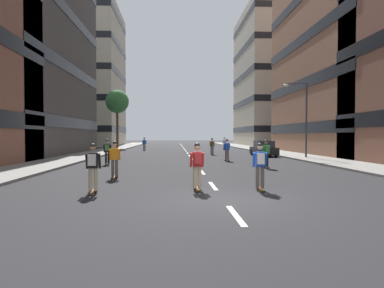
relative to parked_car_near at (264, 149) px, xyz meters
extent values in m
plane|color=black|center=(-7.30, 9.03, -0.70)|extent=(186.30, 186.30, 0.00)
cube|color=gray|center=(-17.62, 12.91, -0.63)|extent=(3.65, 85.39, 0.14)
cube|color=gray|center=(3.02, 12.91, -0.63)|extent=(3.65, 85.39, 0.14)
cube|color=silver|center=(-7.30, -24.02, -0.70)|extent=(0.16, 2.20, 0.01)
cube|color=silver|center=(-7.30, -19.02, -0.70)|extent=(0.16, 2.20, 0.01)
cube|color=silver|center=(-7.30, -14.02, -0.70)|extent=(0.16, 2.20, 0.01)
cube|color=silver|center=(-7.30, -9.02, -0.70)|extent=(0.16, 2.20, 0.01)
cube|color=silver|center=(-7.30, -4.02, -0.70)|extent=(0.16, 2.20, 0.01)
cube|color=silver|center=(-7.30, 0.98, -0.70)|extent=(0.16, 2.20, 0.01)
cube|color=silver|center=(-7.30, 5.98, -0.70)|extent=(0.16, 2.20, 0.01)
cube|color=silver|center=(-7.30, 10.98, -0.70)|extent=(0.16, 2.20, 0.01)
cube|color=silver|center=(-7.30, 15.98, -0.70)|extent=(0.16, 2.20, 0.01)
cube|color=silver|center=(-7.30, 20.98, -0.70)|extent=(0.16, 2.20, 0.01)
cube|color=silver|center=(-7.30, 25.98, -0.70)|extent=(0.16, 2.20, 0.01)
cube|color=silver|center=(-7.30, 30.98, -0.70)|extent=(0.16, 2.20, 0.01)
cube|color=silver|center=(-7.30, 35.98, -0.70)|extent=(0.16, 2.20, 0.01)
cube|color=silver|center=(-7.30, 40.98, -0.70)|extent=(0.16, 2.20, 0.01)
cube|color=silver|center=(-7.30, 45.98, -0.70)|extent=(0.16, 2.20, 0.01)
cube|color=#BCB29E|center=(-27.44, 33.57, 12.61)|extent=(15.99, 17.03, 26.62)
cube|color=black|center=(-27.44, 33.57, 2.50)|extent=(16.11, 17.15, 1.10)
cube|color=black|center=(-27.44, 33.57, 7.82)|extent=(16.11, 17.15, 1.10)
cube|color=black|center=(-27.44, 33.57, 13.14)|extent=(16.11, 17.15, 1.10)
cube|color=black|center=(-27.44, 33.57, 18.47)|extent=(16.11, 17.15, 1.10)
cube|color=black|center=(-27.44, 33.57, 23.79)|extent=(16.11, 17.15, 1.10)
cube|color=#9E6B51|center=(12.84, 2.91, 15.83)|extent=(15.99, 21.60, 33.06)
cube|color=black|center=(12.84, 2.91, 2.13)|extent=(16.11, 21.72, 1.10)
cube|color=black|center=(12.84, 2.91, 6.86)|extent=(16.11, 21.72, 1.10)
cube|color=black|center=(12.84, 2.91, 11.58)|extent=(16.11, 21.72, 1.10)
cube|color=#BCB29E|center=(12.84, 33.57, 12.53)|extent=(15.99, 19.76, 26.46)
cube|color=black|center=(12.84, 33.57, 2.48)|extent=(16.11, 19.88, 1.10)
cube|color=black|center=(12.84, 33.57, 7.77)|extent=(16.11, 19.88, 1.10)
cube|color=black|center=(12.84, 33.57, 13.06)|extent=(16.11, 19.88, 1.10)
cube|color=black|center=(12.84, 33.57, 18.35)|extent=(16.11, 19.88, 1.10)
cube|color=black|center=(12.84, 33.57, 23.64)|extent=(16.11, 19.88, 1.10)
cube|color=black|center=(0.00, 0.04, -0.17)|extent=(1.80, 4.40, 0.70)
cube|color=#2D3338|center=(0.00, -0.11, 0.50)|extent=(1.60, 2.10, 0.64)
cylinder|color=black|center=(-0.80, 1.49, -0.38)|extent=(0.22, 0.64, 0.64)
cylinder|color=black|center=(0.80, 1.49, -0.38)|extent=(0.22, 0.64, 0.64)
cylinder|color=black|center=(-0.80, -1.41, -0.38)|extent=(0.22, 0.64, 0.64)
cylinder|color=black|center=(0.80, -1.41, -0.38)|extent=(0.22, 0.64, 0.64)
cylinder|color=#4C3823|center=(-17.62, 19.90, 2.39)|extent=(0.36, 0.36, 5.89)
sphere|color=#387A3D|center=(-17.62, 19.90, 6.59)|extent=(3.59, 3.59, 3.59)
cylinder|color=#3F3F44|center=(2.66, -4.00, 2.69)|extent=(0.16, 0.16, 6.50)
cylinder|color=#3F3F44|center=(1.76, -4.00, 5.84)|extent=(1.80, 0.10, 0.10)
ellipsoid|color=silver|center=(0.86, -4.00, 5.69)|extent=(0.50, 0.30, 0.24)
cube|color=brown|center=(-4.85, 2.41, -0.62)|extent=(0.39, 0.92, 0.02)
cylinder|color=#D8BF4C|center=(-4.78, 2.72, -0.66)|extent=(0.19, 0.11, 0.07)
cylinder|color=#D8BF4C|center=(-4.92, 2.10, -0.66)|extent=(0.19, 0.11, 0.07)
cylinder|color=#594C47|center=(-4.93, 2.43, -0.21)|extent=(0.17, 0.17, 0.80)
cylinder|color=#594C47|center=(-4.76, 2.39, -0.21)|extent=(0.17, 0.17, 0.80)
cube|color=green|center=(-4.85, 2.41, 0.47)|extent=(0.36, 0.26, 0.55)
cylinder|color=green|center=(-5.05, 2.51, 0.44)|extent=(0.14, 0.24, 0.55)
cylinder|color=green|center=(-4.62, 2.41, 0.44)|extent=(0.14, 0.24, 0.55)
sphere|color=beige|center=(-4.84, 2.43, 0.92)|extent=(0.22, 0.22, 0.22)
sphere|color=black|center=(-4.84, 2.43, 0.97)|extent=(0.21, 0.21, 0.21)
cube|color=#A52626|center=(-4.89, 2.24, 0.50)|extent=(0.29, 0.21, 0.40)
cube|color=brown|center=(-3.13, -11.98, -0.62)|extent=(0.26, 0.91, 0.02)
cylinder|color=#D8BF4C|center=(-3.15, -11.66, -0.66)|extent=(0.18, 0.08, 0.07)
cylinder|color=#D8BF4C|center=(-3.11, -12.30, -0.66)|extent=(0.18, 0.08, 0.07)
cylinder|color=black|center=(-3.22, -11.99, -0.21)|extent=(0.15, 0.15, 0.80)
cylinder|color=black|center=(-3.04, -11.98, -0.21)|extent=(0.15, 0.15, 0.80)
cube|color=green|center=(-3.13, -11.98, 0.47)|extent=(0.33, 0.22, 0.55)
cylinder|color=green|center=(-3.35, -11.95, 0.44)|extent=(0.10, 0.23, 0.55)
cylinder|color=green|center=(-2.92, -11.92, 0.44)|extent=(0.10, 0.23, 0.55)
sphere|color=#997051|center=(-3.13, -11.96, 0.92)|extent=(0.22, 0.22, 0.22)
sphere|color=black|center=(-3.13, -11.96, 0.97)|extent=(0.21, 0.21, 0.21)
cube|color=#4C8C4C|center=(-3.12, -12.16, 0.50)|extent=(0.27, 0.18, 0.40)
cube|color=brown|center=(-11.70, -16.42, -0.62)|extent=(0.23, 0.91, 0.02)
cylinder|color=#D8BF4C|center=(-11.69, -16.10, -0.66)|extent=(0.18, 0.08, 0.07)
cylinder|color=#D8BF4C|center=(-11.72, -16.74, -0.66)|extent=(0.18, 0.08, 0.07)
cylinder|color=#594C47|center=(-11.79, -16.42, -0.21)|extent=(0.14, 0.14, 0.80)
cylinder|color=#594C47|center=(-11.61, -16.42, -0.21)|extent=(0.14, 0.14, 0.80)
cube|color=orange|center=(-11.70, -16.42, 0.47)|extent=(0.33, 0.21, 0.55)
cylinder|color=orange|center=(-11.92, -16.36, 0.44)|extent=(0.10, 0.23, 0.55)
cylinder|color=orange|center=(-11.48, -16.38, 0.44)|extent=(0.10, 0.23, 0.55)
sphere|color=tan|center=(-11.70, -16.40, 0.92)|extent=(0.22, 0.22, 0.22)
sphere|color=black|center=(-11.70, -16.40, 0.97)|extent=(0.21, 0.21, 0.21)
cube|color=brown|center=(-11.74, -20.53, -0.62)|extent=(0.24, 0.91, 0.02)
cylinder|color=#D8BF4C|center=(-11.76, -20.21, -0.66)|extent=(0.18, 0.08, 0.07)
cylinder|color=#D8BF4C|center=(-11.73, -20.85, -0.66)|extent=(0.18, 0.08, 0.07)
cylinder|color=tan|center=(-11.83, -20.53, -0.21)|extent=(0.15, 0.15, 0.80)
cylinder|color=tan|center=(-11.65, -20.53, -0.21)|extent=(0.15, 0.15, 0.80)
cube|color=black|center=(-11.74, -20.53, 0.47)|extent=(0.33, 0.21, 0.55)
cylinder|color=black|center=(-11.97, -20.49, 0.44)|extent=(0.10, 0.23, 0.55)
cylinder|color=black|center=(-11.53, -20.47, 0.44)|extent=(0.10, 0.23, 0.55)
sphere|color=#997051|center=(-11.75, -20.51, 0.92)|extent=(0.22, 0.22, 0.22)
sphere|color=black|center=(-11.75, -20.51, 0.97)|extent=(0.21, 0.21, 0.21)
cube|color=beige|center=(-11.74, -20.71, 0.50)|extent=(0.27, 0.17, 0.40)
cube|color=brown|center=(-12.86, 12.99, -0.62)|extent=(0.22, 0.90, 0.02)
cylinder|color=#D8BF4C|center=(-12.86, 13.31, -0.66)|extent=(0.18, 0.07, 0.07)
cylinder|color=#D8BF4C|center=(-12.85, 12.67, -0.66)|extent=(0.18, 0.07, 0.07)
cylinder|color=#594C47|center=(-12.95, 12.99, -0.21)|extent=(0.14, 0.14, 0.80)
cylinder|color=#594C47|center=(-12.77, 12.99, -0.21)|extent=(0.14, 0.14, 0.80)
cube|color=blue|center=(-12.86, 12.99, 0.47)|extent=(0.32, 0.21, 0.55)
cylinder|color=blue|center=(-13.08, 13.04, 0.44)|extent=(0.09, 0.23, 0.55)
cylinder|color=blue|center=(-12.64, 13.05, 0.44)|extent=(0.09, 0.23, 0.55)
sphere|color=#997051|center=(-12.86, 13.01, 0.92)|extent=(0.22, 0.22, 0.22)
sphere|color=black|center=(-12.86, 13.01, 0.97)|extent=(0.21, 0.21, 0.21)
cube|color=brown|center=(-8.02, -20.14, -0.62)|extent=(0.25, 0.91, 0.02)
cylinder|color=#D8BF4C|center=(-8.04, -19.82, -0.66)|extent=(0.18, 0.08, 0.07)
cylinder|color=#D8BF4C|center=(-8.00, -20.45, -0.66)|extent=(0.18, 0.08, 0.07)
cylinder|color=tan|center=(-8.11, -20.14, -0.21)|extent=(0.15, 0.15, 0.80)
cylinder|color=tan|center=(-7.93, -20.13, -0.21)|extent=(0.15, 0.15, 0.80)
cube|color=red|center=(-8.02, -20.14, 0.47)|extent=(0.33, 0.22, 0.55)
cylinder|color=red|center=(-8.24, -20.10, 0.44)|extent=(0.10, 0.23, 0.55)
cylinder|color=red|center=(-7.80, -20.07, 0.44)|extent=(0.10, 0.23, 0.55)
sphere|color=tan|center=(-8.02, -20.12, 0.92)|extent=(0.22, 0.22, 0.22)
sphere|color=black|center=(-8.02, -20.12, 0.97)|extent=(0.21, 0.21, 0.21)
cube|color=#A52626|center=(-8.01, -20.32, 0.50)|extent=(0.27, 0.18, 0.40)
cube|color=brown|center=(-4.65, -6.21, -0.62)|extent=(0.40, 0.92, 0.02)
cylinder|color=#D8BF4C|center=(-4.73, -5.90, -0.66)|extent=(0.19, 0.11, 0.07)
cylinder|color=#D8BF4C|center=(-4.58, -6.52, -0.66)|extent=(0.19, 0.11, 0.07)
cylinder|color=#594C47|center=(-4.74, -6.23, -0.21)|extent=(0.17, 0.17, 0.80)
cylinder|color=#594C47|center=(-4.57, -6.19, -0.21)|extent=(0.17, 0.17, 0.80)
cube|color=blue|center=(-4.65, -6.21, 0.47)|extent=(0.36, 0.27, 0.55)
cylinder|color=blue|center=(-4.88, -6.21, 0.44)|extent=(0.14, 0.24, 0.55)
cylinder|color=blue|center=(-4.45, -6.11, 0.44)|extent=(0.14, 0.24, 0.55)
sphere|color=beige|center=(-4.66, -6.19, 0.92)|extent=(0.22, 0.22, 0.22)
sphere|color=black|center=(-4.66, -6.19, 0.97)|extent=(0.21, 0.21, 0.21)
cube|color=brown|center=(-5.68, -20.27, -0.62)|extent=(0.29, 0.92, 0.02)
cylinder|color=#D8BF4C|center=(-5.65, -19.96, -0.66)|extent=(0.19, 0.09, 0.07)
cylinder|color=#D8BF4C|center=(-5.72, -20.59, -0.66)|extent=(0.19, 0.09, 0.07)
cylinder|color=#594C47|center=(-5.77, -20.27, -0.21)|extent=(0.15, 0.15, 0.80)
cylinder|color=#594C47|center=(-5.59, -20.28, -0.21)|extent=(0.15, 0.15, 0.80)
cube|color=blue|center=(-5.68, -20.27, 0.47)|extent=(0.34, 0.23, 0.55)
cylinder|color=blue|center=(-5.90, -20.20, 0.44)|extent=(0.11, 0.24, 0.55)
cylinder|color=blue|center=(-5.46, -20.25, 0.44)|extent=(0.11, 0.24, 0.55)
sphere|color=tan|center=(-5.68, -20.25, 0.92)|extent=(0.22, 0.22, 0.22)
sphere|color=black|center=(-5.68, -20.25, 0.97)|extent=(0.21, 0.21, 0.21)
cube|color=beige|center=(-5.70, -20.45, 0.50)|extent=(0.27, 0.18, 0.40)
cube|color=brown|center=(-1.54, 15.38, -0.62)|extent=(0.26, 0.91, 0.02)
cylinder|color=#D8BF4C|center=(-1.56, 15.70, -0.66)|extent=(0.18, 0.08, 0.07)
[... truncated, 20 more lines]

